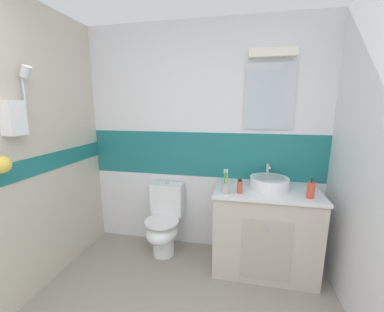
{
  "coord_description": "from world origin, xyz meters",
  "views": [
    {
      "loc": [
        0.42,
        -0.16,
        1.63
      ],
      "look_at": [
        -0.02,
        1.94,
        1.18
      ],
      "focal_mm": 22.12,
      "sensor_mm": 36.0,
      "label": 1
    }
  ],
  "objects_px": {
    "toilet": "(164,222)",
    "soap_dispenser": "(311,190)",
    "sink_basin": "(269,182)",
    "toothbrush_cup": "(225,187)",
    "lotion_bottle_short": "(240,187)"
  },
  "relations": [
    {
      "from": "sink_basin",
      "to": "lotion_bottle_short",
      "type": "height_order",
      "value": "sink_basin"
    },
    {
      "from": "toilet",
      "to": "soap_dispenser",
      "type": "distance_m",
      "value": 1.53
    },
    {
      "from": "toothbrush_cup",
      "to": "lotion_bottle_short",
      "type": "height_order",
      "value": "toothbrush_cup"
    },
    {
      "from": "sink_basin",
      "to": "lotion_bottle_short",
      "type": "distance_m",
      "value": 0.34
    },
    {
      "from": "sink_basin",
      "to": "toilet",
      "type": "bearing_deg",
      "value": 179.43
    },
    {
      "from": "soap_dispenser",
      "to": "lotion_bottle_short",
      "type": "height_order",
      "value": "soap_dispenser"
    },
    {
      "from": "toilet",
      "to": "toothbrush_cup",
      "type": "distance_m",
      "value": 0.9
    },
    {
      "from": "toothbrush_cup",
      "to": "lotion_bottle_short",
      "type": "xyz_separation_m",
      "value": [
        0.13,
        0.02,
        0.0
      ]
    },
    {
      "from": "toilet",
      "to": "lotion_bottle_short",
      "type": "xyz_separation_m",
      "value": [
        0.81,
        -0.21,
        0.55
      ]
    },
    {
      "from": "soap_dispenser",
      "to": "lotion_bottle_short",
      "type": "xyz_separation_m",
      "value": [
        -0.6,
        0.0,
        -0.01
      ]
    },
    {
      "from": "sink_basin",
      "to": "toothbrush_cup",
      "type": "distance_m",
      "value": 0.47
    },
    {
      "from": "sink_basin",
      "to": "soap_dispenser",
      "type": "distance_m",
      "value": 0.38
    },
    {
      "from": "sink_basin",
      "to": "toilet",
      "type": "xyz_separation_m",
      "value": [
        -1.09,
        0.01,
        -0.54
      ]
    },
    {
      "from": "sink_basin",
      "to": "soap_dispenser",
      "type": "xyz_separation_m",
      "value": [
        0.32,
        -0.2,
        0.01
      ]
    },
    {
      "from": "toilet",
      "to": "toothbrush_cup",
      "type": "xyz_separation_m",
      "value": [
        0.68,
        -0.23,
        0.55
      ]
    }
  ]
}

